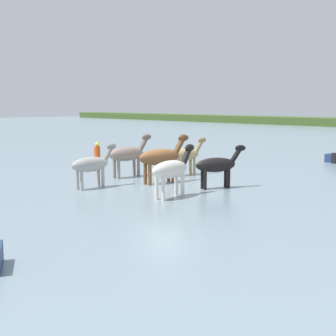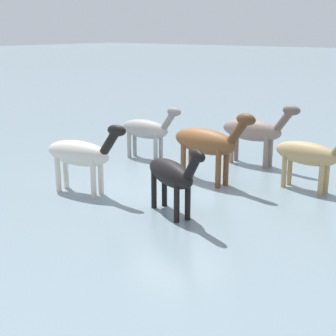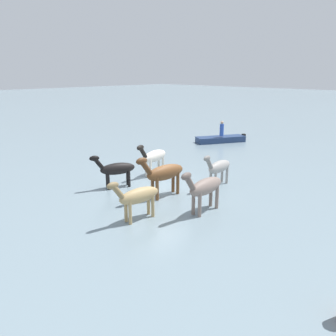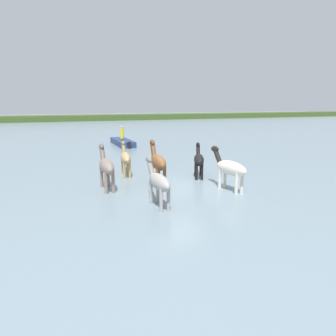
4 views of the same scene
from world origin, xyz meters
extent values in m
plane|color=gray|center=(0.00, 0.00, 0.00)|extent=(195.68, 195.68, 0.00)
cube|color=#3C5223|center=(0.00, 56.16, 0.00)|extent=(176.11, 6.00, 2.40)
ellipsoid|color=black|center=(1.74, 1.13, 0.96)|extent=(1.14, 1.81, 0.59)
cylinder|color=black|center=(1.81, 1.66, 0.48)|extent=(0.13, 0.13, 0.96)
cylinder|color=black|center=(2.07, 1.56, 0.48)|extent=(0.13, 0.13, 0.96)
cylinder|color=black|center=(1.41, 0.70, 0.48)|extent=(0.13, 0.13, 0.96)
cylinder|color=black|center=(1.67, 0.59, 0.48)|extent=(0.13, 0.13, 0.96)
cylinder|color=black|center=(2.09, 1.98, 1.34)|extent=(0.39, 0.57, 0.64)
ellipsoid|color=black|center=(2.16, 2.15, 1.61)|extent=(0.37, 0.52, 0.26)
ellipsoid|color=brown|center=(-0.79, 0.35, 1.14)|extent=(0.81, 2.12, 0.70)
cylinder|color=brown|center=(-0.89, 0.98, 0.57)|extent=(0.15, 0.15, 1.14)
cylinder|color=brown|center=(-0.56, 0.95, 0.57)|extent=(0.15, 0.15, 1.14)
cylinder|color=brown|center=(-1.01, -0.26, 0.57)|extent=(0.15, 0.15, 1.14)
cylinder|color=brown|center=(-0.68, -0.29, 0.57)|extent=(0.15, 0.15, 1.14)
cylinder|color=#50311A|center=(-0.68, 1.44, 1.60)|extent=(0.30, 0.65, 0.76)
ellipsoid|color=#50311A|center=(-0.66, 1.66, 1.91)|extent=(0.29, 0.59, 0.30)
ellipsoid|color=silver|center=(1.99, -1.64, 1.05)|extent=(0.84, 1.97, 0.64)
cylinder|color=silver|center=(1.75, -1.10, 0.53)|extent=(0.14, 0.14, 1.05)
cylinder|color=silver|center=(2.05, -1.05, 0.53)|extent=(0.14, 0.14, 1.05)
cylinder|color=silver|center=(1.92, -2.22, 0.53)|extent=(0.14, 0.14, 1.05)
cylinder|color=silver|center=(2.23, -2.18, 0.53)|extent=(0.14, 0.14, 1.05)
cylinder|color=black|center=(1.83, -0.64, 1.47)|extent=(0.31, 0.61, 0.70)
ellipsoid|color=black|center=(1.80, -0.44, 1.75)|extent=(0.30, 0.55, 0.28)
ellipsoid|color=#9E9993|center=(-1.70, -2.58, 0.99)|extent=(0.63, 1.81, 0.60)
cylinder|color=#9E9993|center=(-1.88, -2.06, 0.49)|extent=(0.13, 0.13, 0.99)
cylinder|color=#9E9993|center=(-1.59, -2.04, 0.49)|extent=(0.13, 0.13, 0.99)
cylinder|color=#9E9993|center=(-1.81, -3.13, 0.49)|extent=(0.13, 0.13, 0.99)
cylinder|color=#9E9993|center=(-1.53, -3.11, 0.49)|extent=(0.13, 0.13, 0.99)
cylinder|color=slate|center=(-1.76, -1.64, 1.37)|extent=(0.24, 0.56, 0.66)
ellipsoid|color=slate|center=(-1.77, -1.45, 1.64)|extent=(0.23, 0.50, 0.26)
ellipsoid|color=tan|center=(-1.81, 2.82, 0.99)|extent=(0.72, 1.83, 0.60)
cylinder|color=tan|center=(-1.89, 3.37, 0.49)|extent=(0.13, 0.13, 0.99)
cylinder|color=tan|center=(-1.61, 3.34, 0.49)|extent=(0.13, 0.13, 0.99)
cylinder|color=tan|center=(-2.01, 2.31, 0.49)|extent=(0.13, 0.13, 0.99)
cylinder|color=tan|center=(-1.72, 2.28, 0.49)|extent=(0.13, 0.13, 0.99)
cylinder|color=olive|center=(-1.71, 3.77, 1.38)|extent=(0.26, 0.57, 0.66)
ellipsoid|color=olive|center=(-1.69, 3.95, 1.65)|extent=(0.26, 0.51, 0.26)
ellipsoid|color=gray|center=(-3.19, 0.45, 1.09)|extent=(0.62, 1.98, 0.66)
cylinder|color=gray|center=(-3.36, 1.04, 0.54)|extent=(0.15, 0.15, 1.09)
cylinder|color=gray|center=(-3.04, 1.05, 0.54)|extent=(0.15, 0.15, 1.09)
cylinder|color=gray|center=(-3.34, -0.14, 0.54)|extent=(0.15, 0.15, 1.09)
cylinder|color=gray|center=(-3.02, -0.14, 0.54)|extent=(0.15, 0.15, 1.09)
cylinder|color=#63544C|center=(-3.21, 1.50, 1.52)|extent=(0.24, 0.61, 0.73)
ellipsoid|color=#63544C|center=(-3.22, 1.71, 1.82)|extent=(0.24, 0.54, 0.29)
cube|color=navy|center=(0.55, 15.05, 0.17)|extent=(1.48, 4.84, 0.64)
cube|color=black|center=(0.62, 12.55, 0.25)|extent=(0.29, 0.25, 0.69)
cylinder|color=yellow|center=(0.50, 15.00, 1.07)|extent=(0.32, 0.32, 0.95)
sphere|color=tan|center=(0.50, 15.00, 1.66)|extent=(0.24, 0.24, 0.24)
camera|label=1|loc=(15.29, -14.09, 3.44)|focal=54.34mm
camera|label=2|loc=(10.27, 7.73, 4.11)|focal=53.57mm
camera|label=3|loc=(-10.81, 10.56, 5.58)|focal=35.18mm
camera|label=4|loc=(-5.21, -13.15, 3.93)|focal=32.66mm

